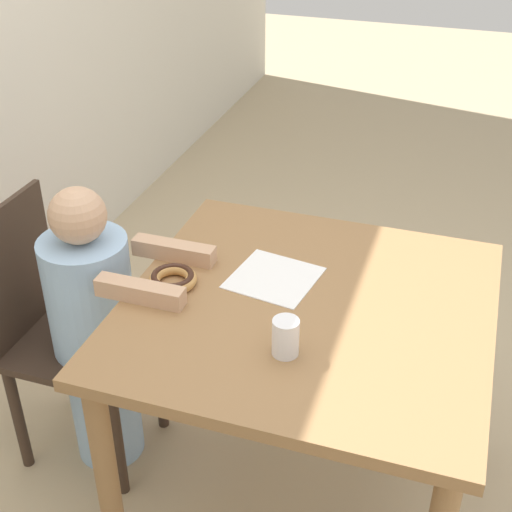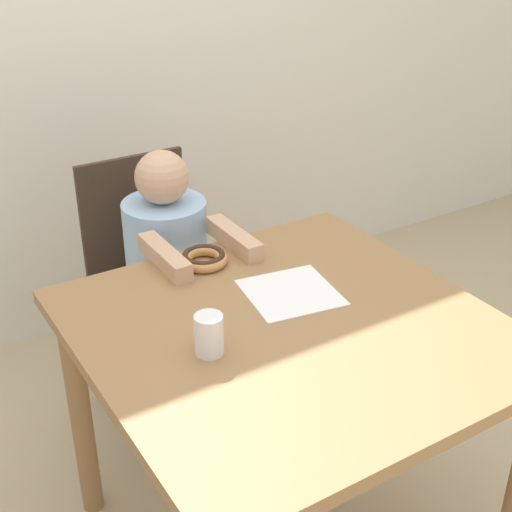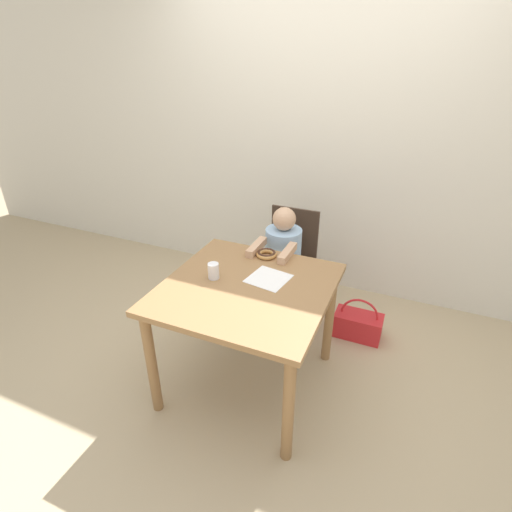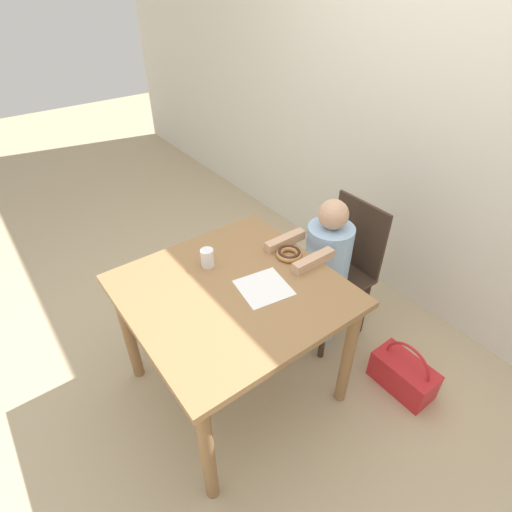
{
  "view_description": "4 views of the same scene",
  "coord_description": "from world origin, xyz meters",
  "px_view_note": "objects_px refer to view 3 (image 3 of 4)",
  "views": [
    {
      "loc": [
        -1.47,
        -0.35,
        1.81
      ],
      "look_at": [
        -0.0,
        0.14,
        0.85
      ],
      "focal_mm": 50.0,
      "sensor_mm": 36.0,
      "label": 1
    },
    {
      "loc": [
        -0.8,
        -1.15,
        1.65
      ],
      "look_at": [
        -0.0,
        0.14,
        0.85
      ],
      "focal_mm": 50.0,
      "sensor_mm": 36.0,
      "label": 2
    },
    {
      "loc": [
        0.8,
        -1.73,
        1.94
      ],
      "look_at": [
        -0.0,
        0.14,
        0.85
      ],
      "focal_mm": 28.0,
      "sensor_mm": 36.0,
      "label": 3
    },
    {
      "loc": [
        1.17,
        -0.74,
        1.95
      ],
      "look_at": [
        -0.0,
        0.14,
        0.85
      ],
      "focal_mm": 28.0,
      "sensor_mm": 36.0,
      "label": 4
    }
  ],
  "objects_px": {
    "chair": "(288,267)",
    "cup": "(213,271)",
    "child_figure": "(282,271)",
    "donut": "(266,254)",
    "handbag": "(358,324)"
  },
  "relations": [
    {
      "from": "chair",
      "to": "cup",
      "type": "xyz_separation_m",
      "value": [
        -0.2,
        -0.77,
        0.33
      ]
    },
    {
      "from": "child_figure",
      "to": "cup",
      "type": "distance_m",
      "value": 0.74
    },
    {
      "from": "child_figure",
      "to": "donut",
      "type": "bearing_deg",
      "value": -93.36
    },
    {
      "from": "chair",
      "to": "donut",
      "type": "xyz_separation_m",
      "value": [
        -0.02,
        -0.4,
        0.3
      ]
    },
    {
      "from": "handbag",
      "to": "donut",
      "type": "bearing_deg",
      "value": -147.92
    },
    {
      "from": "chair",
      "to": "donut",
      "type": "bearing_deg",
      "value": -92.32
    },
    {
      "from": "donut",
      "to": "child_figure",
      "type": "bearing_deg",
      "value": 86.64
    },
    {
      "from": "child_figure",
      "to": "handbag",
      "type": "distance_m",
      "value": 0.69
    },
    {
      "from": "donut",
      "to": "handbag",
      "type": "bearing_deg",
      "value": 32.08
    },
    {
      "from": "chair",
      "to": "donut",
      "type": "distance_m",
      "value": 0.5
    },
    {
      "from": "child_figure",
      "to": "handbag",
      "type": "height_order",
      "value": "child_figure"
    },
    {
      "from": "chair",
      "to": "cup",
      "type": "bearing_deg",
      "value": -104.5
    },
    {
      "from": "cup",
      "to": "child_figure",
      "type": "bearing_deg",
      "value": 72.9
    },
    {
      "from": "chair",
      "to": "child_figure",
      "type": "distance_m",
      "value": 0.13
    },
    {
      "from": "chair",
      "to": "handbag",
      "type": "xyz_separation_m",
      "value": [
        0.57,
        -0.03,
        -0.34
      ]
    }
  ]
}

